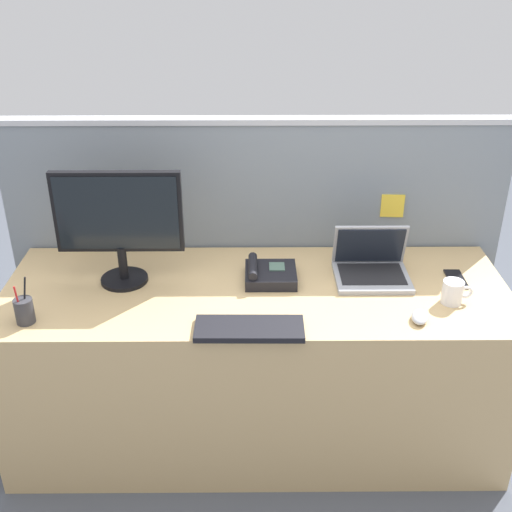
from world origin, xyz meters
name	(u,v)px	position (x,y,z in m)	size (l,w,h in m)	color
ground_plane	(256,429)	(0.00, 0.00, 0.00)	(10.00, 10.00, 0.00)	#4C515B
desk	(256,363)	(0.00, 0.00, 0.37)	(2.03, 0.73, 0.74)	tan
cubicle_divider	(255,258)	(0.00, 0.40, 0.67)	(2.20, 0.08, 1.33)	gray
desktop_monitor	(119,219)	(-0.54, 0.07, 1.01)	(0.50, 0.19, 0.47)	black
laptop	(371,265)	(0.47, 0.10, 0.79)	(0.30, 0.25, 0.21)	#9EA0A8
desk_phone	(269,274)	(0.05, 0.07, 0.77)	(0.21, 0.20, 0.08)	black
keyboard_main	(249,329)	(-0.03, -0.30, 0.75)	(0.39, 0.15, 0.02)	black
computer_mouse_right_hand	(420,317)	(0.60, -0.24, 0.76)	(0.06, 0.10, 0.03)	#B2B5BC
pen_cup	(24,311)	(-0.84, -0.24, 0.79)	(0.07, 0.07, 0.18)	#333338
cell_phone_black_slab	(456,279)	(0.82, 0.06, 0.75)	(0.07, 0.15, 0.01)	black
coffee_mug	(453,292)	(0.75, -0.11, 0.79)	(0.12, 0.08, 0.09)	white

